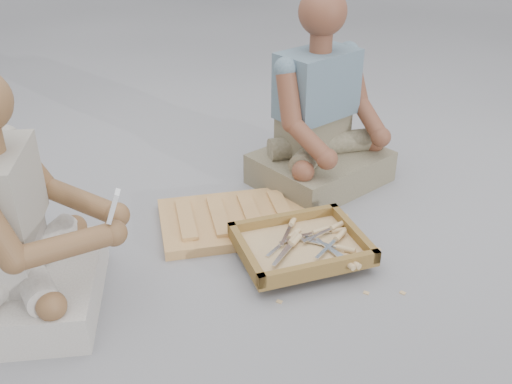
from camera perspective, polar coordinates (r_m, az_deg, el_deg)
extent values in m
plane|color=#97979C|center=(2.11, 2.58, -8.63)|extent=(60.00, 60.00, 0.00)
cube|color=#B07B44|center=(2.41, -1.99, -2.78)|extent=(0.64, 0.43, 0.04)
cube|color=brown|center=(2.18, 4.50, -5.67)|extent=(0.52, 0.44, 0.01)
cube|color=brown|center=(2.30, 2.84, -2.74)|extent=(0.47, 0.09, 0.05)
cube|color=brown|center=(2.04, 6.44, -7.57)|extent=(0.47, 0.09, 0.05)
cube|color=brown|center=(2.25, 9.71, -3.94)|extent=(0.08, 0.38, 0.05)
cube|color=brown|center=(2.10, -1.05, -6.12)|extent=(0.08, 0.38, 0.05)
cube|color=#DEC382|center=(2.18, 4.51, -5.44)|extent=(0.45, 0.37, 0.01)
cube|color=silver|center=(2.09, 2.70, -6.31)|extent=(0.11, 0.12, 0.00)
cylinder|color=tan|center=(2.17, 3.99, -4.83)|extent=(0.06, 0.07, 0.02)
cube|color=silver|center=(2.24, 5.70, -4.18)|extent=(0.15, 0.02, 0.00)
cylinder|color=tan|center=(2.27, 8.36, -3.83)|extent=(0.07, 0.02, 0.02)
cube|color=silver|center=(2.21, 5.55, -4.70)|extent=(0.11, 0.12, 0.00)
cylinder|color=tan|center=(2.17, 8.08, -5.59)|extent=(0.06, 0.07, 0.02)
cube|color=silver|center=(2.15, 7.49, -5.63)|extent=(0.08, 0.14, 0.00)
cylinder|color=tan|center=(2.09, 9.62, -6.95)|extent=(0.05, 0.07, 0.02)
cube|color=silver|center=(2.18, 6.17, -5.08)|extent=(0.13, 0.10, 0.00)
cylinder|color=tan|center=(2.16, 8.98, -5.68)|extent=(0.07, 0.06, 0.02)
cube|color=silver|center=(2.15, 7.29, -5.60)|extent=(0.06, 0.15, 0.00)
cylinder|color=tan|center=(2.08, 9.14, -7.05)|extent=(0.04, 0.07, 0.02)
cube|color=silver|center=(2.20, 3.04, -4.33)|extent=(0.08, 0.14, 0.00)
cylinder|color=tan|center=(2.29, 3.72, -2.89)|extent=(0.05, 0.07, 0.02)
cube|color=silver|center=(2.15, 2.26, -5.52)|extent=(0.12, 0.11, 0.00)
cylinder|color=tan|center=(2.23, 3.83, -4.21)|extent=(0.07, 0.06, 0.02)
cube|color=silver|center=(2.20, 4.08, -4.61)|extent=(0.15, 0.06, 0.00)
cylinder|color=tan|center=(2.25, 6.46, -3.86)|extent=(0.07, 0.04, 0.02)
cube|color=silver|center=(2.21, 6.15, -4.30)|extent=(0.14, 0.08, 0.00)
cylinder|color=tan|center=(2.28, 8.16, -3.35)|extent=(0.07, 0.05, 0.02)
cube|color=silver|center=(2.11, 2.65, -6.17)|extent=(0.10, 0.13, 0.00)
cylinder|color=tan|center=(2.19, 3.79, -4.67)|extent=(0.06, 0.07, 0.02)
cube|color=silver|center=(2.14, 7.06, -5.64)|extent=(0.12, 0.11, 0.00)
cylinder|color=tan|center=(2.22, 8.42, -4.30)|extent=(0.07, 0.06, 0.02)
cube|color=#DEC382|center=(2.08, 10.97, -9.87)|extent=(0.02, 0.02, 0.00)
cube|color=#DEC382|center=(2.50, 9.02, -2.32)|extent=(0.02, 0.02, 0.00)
cube|color=#DEC382|center=(2.44, 4.31, -2.88)|extent=(0.02, 0.02, 0.00)
cube|color=#DEC382|center=(2.00, 2.35, -10.90)|extent=(0.02, 0.02, 0.00)
cube|color=#DEC382|center=(2.31, 12.16, -5.61)|extent=(0.02, 0.02, 0.00)
cube|color=#DEC382|center=(2.22, 8.91, -6.79)|extent=(0.02, 0.02, 0.00)
cube|color=#DEC382|center=(2.29, 11.34, -5.86)|extent=(0.02, 0.02, 0.00)
cube|color=#DEC382|center=(2.10, 14.45, -9.74)|extent=(0.02, 0.02, 0.00)
cube|color=#DEC382|center=(2.28, 10.18, -5.91)|extent=(0.02, 0.02, 0.00)
cube|color=beige|center=(2.09, -21.21, -8.96)|extent=(0.46, 0.56, 0.14)
cube|color=beige|center=(2.02, -23.48, -5.57)|extent=(0.20, 0.31, 0.17)
sphere|color=brown|center=(1.95, -13.72, -2.26)|extent=(0.09, 0.09, 0.09)
sphere|color=brown|center=(1.85, -14.02, -4.01)|extent=(0.09, 0.09, 0.09)
cube|color=gray|center=(2.73, 6.44, 2.44)|extent=(0.72, 0.68, 0.15)
cube|color=gray|center=(2.70, 5.72, 5.97)|extent=(0.37, 0.33, 0.18)
cube|color=slate|center=(2.61, 6.13, 10.70)|extent=(0.42, 0.36, 0.30)
sphere|color=brown|center=(2.53, 6.69, 17.48)|extent=(0.21, 0.21, 0.21)
sphere|color=brown|center=(2.67, 12.37, 5.39)|extent=(0.09, 0.09, 0.09)
sphere|color=brown|center=(2.42, 7.11, 3.30)|extent=(0.09, 0.09, 0.09)
cube|color=silver|center=(1.80, -14.07, -1.41)|extent=(0.05, 0.05, 0.10)
cube|color=black|center=(1.80, -14.10, -1.14)|extent=(0.02, 0.03, 0.03)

